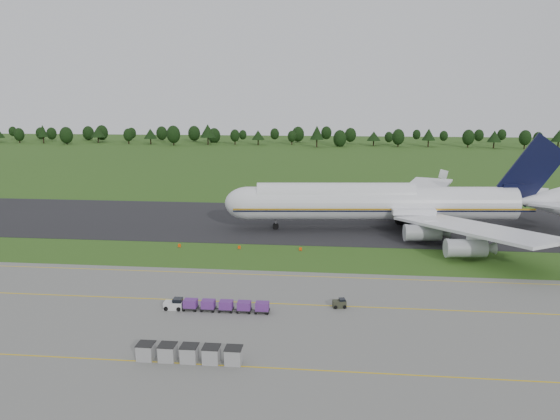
# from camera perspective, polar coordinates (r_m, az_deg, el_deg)

# --- Properties ---
(ground) EXTENTS (600.00, 600.00, 0.00)m
(ground) POSITION_cam_1_polar(r_m,az_deg,el_deg) (96.97, -1.47, -4.92)
(ground) COLOR #2B5018
(ground) RESTS_ON ground
(apron) EXTENTS (300.00, 52.00, 0.06)m
(apron) POSITION_cam_1_polar(r_m,az_deg,el_deg) (65.56, -5.40, -13.43)
(apron) COLOR slate
(apron) RESTS_ON ground
(taxiway) EXTENTS (300.00, 40.00, 0.08)m
(taxiway) POSITION_cam_1_polar(r_m,az_deg,el_deg) (123.86, 0.20, -1.19)
(taxiway) COLOR black
(taxiway) RESTS_ON ground
(apron_markings) EXTENTS (300.00, 30.20, 0.01)m
(apron_markings) POSITION_cam_1_polar(r_m,az_deg,el_deg) (71.83, -4.29, -11.05)
(apron_markings) COLOR gold
(apron_markings) RESTS_ON apron
(tree_line) EXTENTS (525.36, 23.49, 11.91)m
(tree_line) POSITION_cam_1_polar(r_m,az_deg,el_deg) (312.37, 3.98, 7.83)
(tree_line) COLOR black
(tree_line) RESTS_ON ground
(aircraft) EXTENTS (73.31, 70.95, 20.54)m
(aircraft) POSITION_cam_1_polar(r_m,az_deg,el_deg) (117.67, 11.19, 0.79)
(aircraft) COLOR white
(aircraft) RESTS_ON ground
(baggage_train) EXTENTS (14.14, 1.50, 1.44)m
(baggage_train) POSITION_cam_1_polar(r_m,az_deg,el_deg) (73.66, -6.81, -9.85)
(baggage_train) COLOR silver
(baggage_train) RESTS_ON apron
(utility_cart) EXTENTS (1.93, 1.37, 0.97)m
(utility_cart) POSITION_cam_1_polar(r_m,az_deg,el_deg) (74.80, 6.22, -9.74)
(utility_cart) COLOR #2E3122
(utility_cart) RESTS_ON apron
(uld_row) EXTENTS (11.42, 1.82, 1.80)m
(uld_row) POSITION_cam_1_polar(r_m,az_deg,el_deg) (61.10, -9.44, -14.55)
(uld_row) COLOR gray
(uld_row) RESTS_ON apron
(edge_markers) EXTENTS (23.43, 0.30, 0.60)m
(edge_markers) POSITION_cam_1_polar(r_m,az_deg,el_deg) (102.17, -4.28, -3.92)
(edge_markers) COLOR #F94607
(edge_markers) RESTS_ON ground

